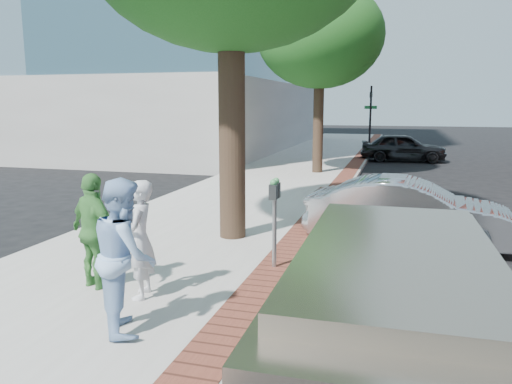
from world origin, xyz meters
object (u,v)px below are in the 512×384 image
(parking_meter, at_px, (275,204))
(person_gray, at_px, (140,240))
(person_green, at_px, (94,231))
(person_officer, at_px, (125,255))
(sedan_silver, at_px, (408,212))
(bg_car, at_px, (403,147))
(van, at_px, (394,314))

(parking_meter, height_order, person_gray, person_gray)
(person_gray, xyz_separation_m, person_green, (-0.82, 0.15, 0.02))
(person_officer, distance_m, sedan_silver, 6.21)
(parking_meter, xyz_separation_m, person_green, (-2.28, -1.58, -0.21))
(parking_meter, relative_size, sedan_silver, 0.37)
(bg_car, bearing_deg, person_gray, 166.90)
(person_officer, relative_size, person_green, 1.08)
(person_green, bearing_deg, van, -175.81)
(bg_car, bearing_deg, sedan_silver, 177.29)
(parking_meter, height_order, person_green, person_green)
(parking_meter, relative_size, person_gray, 0.90)
(person_gray, xyz_separation_m, van, (3.36, -1.41, -0.07))
(parking_meter, bearing_deg, person_green, -145.30)
(person_officer, relative_size, sedan_silver, 0.45)
(sedan_silver, bearing_deg, person_officer, 152.28)
(person_green, bearing_deg, bg_car, -77.87)
(person_green, distance_m, bg_car, 19.95)
(person_green, height_order, van, person_green)
(parking_meter, distance_m, bg_car, 18.01)
(bg_car, bearing_deg, person_officer, 168.25)
(person_officer, xyz_separation_m, van, (3.04, -0.47, -0.16))
(bg_car, relative_size, van, 0.91)
(person_gray, height_order, person_green, person_green)
(parking_meter, distance_m, person_green, 2.78)
(person_officer, bearing_deg, van, -132.10)
(person_gray, bearing_deg, van, 52.04)
(sedan_silver, distance_m, bg_car, 15.28)
(sedan_silver, height_order, van, van)
(bg_car, bearing_deg, parking_meter, 170.51)
(person_gray, bearing_deg, person_green, -115.75)
(person_gray, height_order, person_officer, person_officer)
(person_gray, distance_m, sedan_silver, 5.63)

